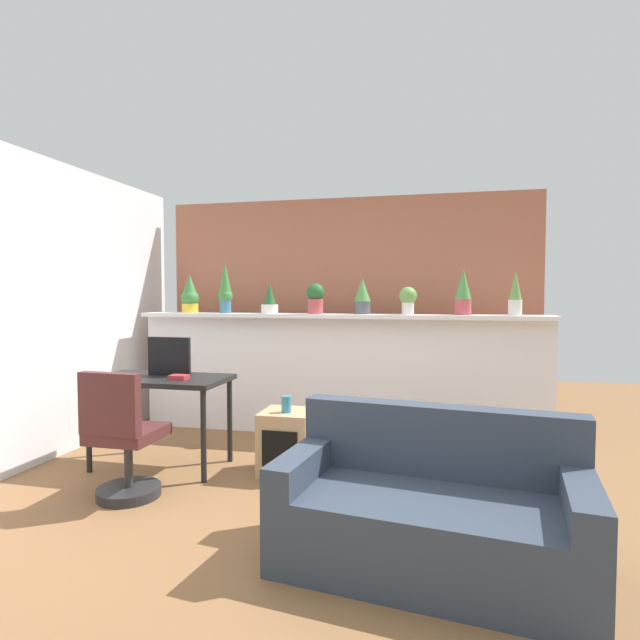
{
  "coord_description": "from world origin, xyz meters",
  "views": [
    {
      "loc": [
        0.99,
        -3.02,
        1.42
      ],
      "look_at": [
        0.06,
        1.02,
        1.22
      ],
      "focal_mm": 28.51,
      "sensor_mm": 36.0,
      "label": 1
    }
  ],
  "objects_px": {
    "potted_plant_0": "(190,295)",
    "office_chair": "(123,445)",
    "book_on_desk": "(179,377)",
    "couch": "(431,513)",
    "potted_plant_2": "(270,300)",
    "potted_plant_4": "(362,296)",
    "potted_plant_7": "(515,294)",
    "desk": "(161,387)",
    "tv_monitor": "(169,356)",
    "potted_plant_5": "(408,299)",
    "vase_on_shelf": "(286,404)",
    "potted_plant_3": "(315,298)",
    "potted_plant_1": "(225,289)",
    "side_cube_shelf": "(287,442)",
    "potted_plant_6": "(463,292)"
  },
  "relations": [
    {
      "from": "potted_plant_1",
      "to": "desk",
      "type": "bearing_deg",
      "value": -92.24
    },
    {
      "from": "potted_plant_0",
      "to": "office_chair",
      "type": "relative_size",
      "value": 0.44
    },
    {
      "from": "desk",
      "to": "side_cube_shelf",
      "type": "relative_size",
      "value": 2.2
    },
    {
      "from": "potted_plant_7",
      "to": "desk",
      "type": "relative_size",
      "value": 0.38
    },
    {
      "from": "potted_plant_5",
      "to": "book_on_desk",
      "type": "relative_size",
      "value": 1.9
    },
    {
      "from": "potted_plant_7",
      "to": "book_on_desk",
      "type": "distance_m",
      "value": 3.08
    },
    {
      "from": "potted_plant_0",
      "to": "tv_monitor",
      "type": "bearing_deg",
      "value": -70.78
    },
    {
      "from": "tv_monitor",
      "to": "vase_on_shelf",
      "type": "height_order",
      "value": "tv_monitor"
    },
    {
      "from": "potted_plant_0",
      "to": "office_chair",
      "type": "xyz_separation_m",
      "value": [
        0.47,
        -1.92,
        -1.03
      ]
    },
    {
      "from": "potted_plant_4",
      "to": "tv_monitor",
      "type": "relative_size",
      "value": 0.96
    },
    {
      "from": "potted_plant_5",
      "to": "potted_plant_7",
      "type": "height_order",
      "value": "potted_plant_7"
    },
    {
      "from": "tv_monitor",
      "to": "vase_on_shelf",
      "type": "distance_m",
      "value": 1.09
    },
    {
      "from": "tv_monitor",
      "to": "office_chair",
      "type": "xyz_separation_m",
      "value": [
        0.07,
        -0.76,
        -0.52
      ]
    },
    {
      "from": "potted_plant_2",
      "to": "book_on_desk",
      "type": "relative_size",
      "value": 2.27
    },
    {
      "from": "potted_plant_2",
      "to": "tv_monitor",
      "type": "xyz_separation_m",
      "value": [
        -0.5,
        -1.14,
        -0.46
      ]
    },
    {
      "from": "side_cube_shelf",
      "to": "vase_on_shelf",
      "type": "relative_size",
      "value": 3.84
    },
    {
      "from": "potted_plant_0",
      "to": "potted_plant_4",
      "type": "height_order",
      "value": "potted_plant_0"
    },
    {
      "from": "potted_plant_0",
      "to": "couch",
      "type": "height_order",
      "value": "potted_plant_0"
    },
    {
      "from": "potted_plant_5",
      "to": "couch",
      "type": "distance_m",
      "value": 2.55
    },
    {
      "from": "office_chair",
      "to": "couch",
      "type": "distance_m",
      "value": 2.13
    },
    {
      "from": "potted_plant_4",
      "to": "office_chair",
      "type": "height_order",
      "value": "potted_plant_4"
    },
    {
      "from": "potted_plant_6",
      "to": "book_on_desk",
      "type": "distance_m",
      "value": 2.7
    },
    {
      "from": "potted_plant_6",
      "to": "potted_plant_7",
      "type": "xyz_separation_m",
      "value": [
        0.46,
        -0.02,
        -0.02
      ]
    },
    {
      "from": "potted_plant_3",
      "to": "tv_monitor",
      "type": "relative_size",
      "value": 0.82
    },
    {
      "from": "potted_plant_3",
      "to": "potted_plant_5",
      "type": "bearing_deg",
      "value": 0.33
    },
    {
      "from": "potted_plant_0",
      "to": "potted_plant_3",
      "type": "xyz_separation_m",
      "value": [
        1.4,
        -0.05,
        -0.02
      ]
    },
    {
      "from": "vase_on_shelf",
      "to": "couch",
      "type": "bearing_deg",
      "value": -45.08
    },
    {
      "from": "potted_plant_2",
      "to": "potted_plant_4",
      "type": "bearing_deg",
      "value": 2.24
    },
    {
      "from": "potted_plant_0",
      "to": "vase_on_shelf",
      "type": "height_order",
      "value": "potted_plant_0"
    },
    {
      "from": "potted_plant_0",
      "to": "potted_plant_5",
      "type": "bearing_deg",
      "value": -1.05
    },
    {
      "from": "potted_plant_1",
      "to": "side_cube_shelf",
      "type": "bearing_deg",
      "value": -48.27
    },
    {
      "from": "potted_plant_3",
      "to": "book_on_desk",
      "type": "relative_size",
      "value": 2.17
    },
    {
      "from": "potted_plant_2",
      "to": "desk",
      "type": "bearing_deg",
      "value": -113.73
    },
    {
      "from": "office_chair",
      "to": "potted_plant_5",
      "type": "bearing_deg",
      "value": 45.59
    },
    {
      "from": "office_chair",
      "to": "potted_plant_0",
      "type": "bearing_deg",
      "value": 103.85
    },
    {
      "from": "side_cube_shelf",
      "to": "desk",
      "type": "bearing_deg",
      "value": -175.4
    },
    {
      "from": "potted_plant_4",
      "to": "potted_plant_5",
      "type": "relative_size",
      "value": 1.33
    },
    {
      "from": "tv_monitor",
      "to": "couch",
      "type": "bearing_deg",
      "value": -28.35
    },
    {
      "from": "book_on_desk",
      "to": "couch",
      "type": "relative_size",
      "value": 0.09
    },
    {
      "from": "office_chair",
      "to": "book_on_desk",
      "type": "xyz_separation_m",
      "value": [
        0.11,
        0.6,
        0.38
      ]
    },
    {
      "from": "potted_plant_5",
      "to": "vase_on_shelf",
      "type": "xyz_separation_m",
      "value": [
        -0.88,
        -1.15,
        -0.82
      ]
    },
    {
      "from": "potted_plant_1",
      "to": "potted_plant_3",
      "type": "xyz_separation_m",
      "value": [
        0.98,
        -0.03,
        -0.09
      ]
    },
    {
      "from": "potted_plant_1",
      "to": "side_cube_shelf",
      "type": "distance_m",
      "value": 1.96
    },
    {
      "from": "potted_plant_2",
      "to": "book_on_desk",
      "type": "distance_m",
      "value": 1.47
    },
    {
      "from": "potted_plant_7",
      "to": "vase_on_shelf",
      "type": "distance_m",
      "value": 2.36
    },
    {
      "from": "potted_plant_6",
      "to": "desk",
      "type": "height_order",
      "value": "potted_plant_6"
    },
    {
      "from": "office_chair",
      "to": "book_on_desk",
      "type": "relative_size",
      "value": 6.44
    },
    {
      "from": "potted_plant_3",
      "to": "office_chair",
      "type": "height_order",
      "value": "potted_plant_3"
    },
    {
      "from": "potted_plant_7",
      "to": "tv_monitor",
      "type": "bearing_deg",
      "value": -158.34
    },
    {
      "from": "desk",
      "to": "book_on_desk",
      "type": "height_order",
      "value": "book_on_desk"
    }
  ]
}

